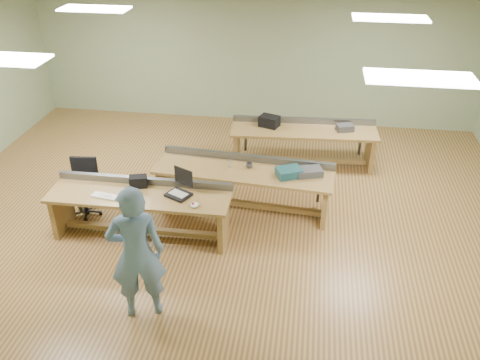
# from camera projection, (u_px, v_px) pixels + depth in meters

# --- Properties ---
(floor) EXTENTS (10.00, 10.00, 0.00)m
(floor) POSITION_uv_depth(u_px,v_px,m) (224.00, 211.00, 8.68)
(floor) COLOR #A17A3D
(floor) RESTS_ON ground
(ceiling) EXTENTS (10.00, 10.00, 0.00)m
(ceiling) POSITION_uv_depth(u_px,v_px,m) (221.00, 34.00, 7.18)
(ceiling) COLOR silver
(ceiling) RESTS_ON wall_back
(wall_back) EXTENTS (10.00, 0.04, 3.00)m
(wall_back) POSITION_uv_depth(u_px,v_px,m) (254.00, 57.00, 11.35)
(wall_back) COLOR gray
(wall_back) RESTS_ON floor
(wall_front) EXTENTS (10.00, 0.04, 3.00)m
(wall_front) POSITION_uv_depth(u_px,v_px,m) (144.00, 315.00, 4.50)
(wall_front) COLOR gray
(wall_front) RESTS_ON floor
(fluor_panels) EXTENTS (6.20, 3.50, 0.03)m
(fluor_panels) POSITION_uv_depth(u_px,v_px,m) (221.00, 36.00, 7.19)
(fluor_panels) COLOR white
(fluor_panels) RESTS_ON ceiling
(workbench_front) EXTENTS (2.81, 0.76, 0.86)m
(workbench_front) POSITION_uv_depth(u_px,v_px,m) (141.00, 204.00, 7.83)
(workbench_front) COLOR olive
(workbench_front) RESTS_ON floor
(workbench_mid) EXTENTS (3.02, 1.04, 0.86)m
(workbench_mid) POSITION_uv_depth(u_px,v_px,m) (244.00, 179.00, 8.49)
(workbench_mid) COLOR olive
(workbench_mid) RESTS_ON floor
(workbench_back) EXTENTS (2.84, 0.92, 0.86)m
(workbench_back) POSITION_uv_depth(u_px,v_px,m) (303.00, 138.00, 9.88)
(workbench_back) COLOR olive
(workbench_back) RESTS_ON floor
(person) EXTENTS (0.79, 0.65, 1.88)m
(person) POSITION_uv_depth(u_px,v_px,m) (137.00, 254.00, 6.15)
(person) COLOR slate
(person) RESTS_ON floor
(laptop_base) EXTENTS (0.44, 0.41, 0.04)m
(laptop_base) POSITION_uv_depth(u_px,v_px,m) (179.00, 195.00, 7.66)
(laptop_base) COLOR black
(laptop_base) RESTS_ON workbench_front
(laptop_screen) EXTENTS (0.32, 0.17, 0.27)m
(laptop_screen) POSITION_uv_depth(u_px,v_px,m) (184.00, 176.00, 7.63)
(laptop_screen) COLOR black
(laptop_screen) RESTS_ON laptop_base
(keyboard) EXTENTS (0.45, 0.21, 0.03)m
(keyboard) POSITION_uv_depth(u_px,v_px,m) (106.00, 196.00, 7.63)
(keyboard) COLOR silver
(keyboard) RESTS_ON workbench_front
(trackball_mouse) EXTENTS (0.13, 0.15, 0.06)m
(trackball_mouse) POSITION_uv_depth(u_px,v_px,m) (195.00, 205.00, 7.40)
(trackball_mouse) COLOR white
(trackball_mouse) RESTS_ON workbench_front
(camera_bag) EXTENTS (0.30, 0.23, 0.18)m
(camera_bag) POSITION_uv_depth(u_px,v_px,m) (138.00, 181.00, 7.86)
(camera_bag) COLOR black
(camera_bag) RESTS_ON workbench_front
(task_chair) EXTENTS (0.57, 0.57, 0.96)m
(task_chair) POSITION_uv_depth(u_px,v_px,m) (85.00, 194.00, 8.47)
(task_chair) COLOR black
(task_chair) RESTS_ON floor
(parts_bin_teal) EXTENTS (0.47, 0.43, 0.14)m
(parts_bin_teal) POSITION_uv_depth(u_px,v_px,m) (289.00, 172.00, 8.16)
(parts_bin_teal) COLOR #164248
(parts_bin_teal) RESTS_ON workbench_mid
(parts_bin_grey) EXTENTS (0.48, 0.38, 0.11)m
(parts_bin_grey) POSITION_uv_depth(u_px,v_px,m) (309.00, 172.00, 8.20)
(parts_bin_grey) COLOR #38383B
(parts_bin_grey) RESTS_ON workbench_mid
(mug) EXTENTS (0.14, 0.14, 0.09)m
(mug) POSITION_uv_depth(u_px,v_px,m) (249.00, 165.00, 8.42)
(mug) COLOR #38383B
(mug) RESTS_ON workbench_mid
(drinks_can) EXTENTS (0.08, 0.08, 0.12)m
(drinks_can) POSITION_uv_depth(u_px,v_px,m) (230.00, 164.00, 8.43)
(drinks_can) COLOR silver
(drinks_can) RESTS_ON workbench_mid
(storage_box_back) EXTENTS (0.43, 0.37, 0.21)m
(storage_box_back) POSITION_uv_depth(u_px,v_px,m) (269.00, 121.00, 9.86)
(storage_box_back) COLOR black
(storage_box_back) RESTS_ON workbench_back
(tray_back) EXTENTS (0.36, 0.30, 0.12)m
(tray_back) POSITION_uv_depth(u_px,v_px,m) (345.00, 128.00, 9.70)
(tray_back) COLOR #38383B
(tray_back) RESTS_ON workbench_back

